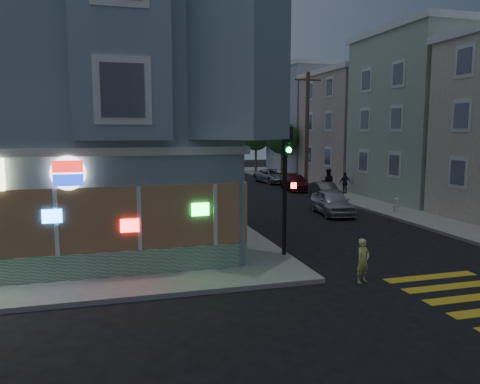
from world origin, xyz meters
name	(u,v)px	position (x,y,z in m)	size (l,w,h in m)	color
ground	(251,319)	(0.00, 0.00, 0.00)	(120.00, 120.00, 0.00)	black
sidewalk_ne	(430,184)	(23.00, 23.00, 0.07)	(24.00, 42.00, 0.15)	gray
corner_building	(39,102)	(-6.00, 10.98, 5.82)	(14.60, 14.60, 11.40)	gray
row_house_b	(459,119)	(19.50, 16.00, 5.40)	(12.00, 8.60, 10.50)	#9AAA94
row_house_c	(383,130)	(19.50, 25.00, 4.65)	(12.00, 8.60, 9.00)	#B9A58F
row_house_d	(335,123)	(19.50, 34.00, 5.40)	(12.00, 8.60, 10.50)	#AAA5B6
utility_pole	(307,128)	(12.00, 24.00, 4.80)	(2.20, 0.30, 9.00)	#4C3826
street_tree_near	(282,138)	(12.20, 30.00, 3.94)	(3.00, 3.00, 5.30)	#4C3826
street_tree_far	(256,137)	(12.20, 38.00, 3.94)	(3.00, 3.00, 5.30)	#4C3826
running_child	(363,261)	(4.15, 1.80, 0.68)	(0.50, 0.33, 1.36)	#DFDF72
pedestrian_a	(328,182)	(11.30, 18.72, 1.07)	(0.90, 0.70, 1.85)	black
pedestrian_b	(345,183)	(13.00, 19.42, 0.91)	(0.89, 0.37, 1.52)	#25232B
parked_car_a	(332,202)	(8.60, 12.68, 0.68)	(1.61, 4.01, 1.37)	#B7BABF
parked_car_b	(325,191)	(10.70, 17.88, 0.58)	(1.23, 3.54, 1.16)	#393A3E
parked_car_c	(295,183)	(10.70, 23.08, 0.60)	(1.68, 4.13, 1.20)	#57141C
parked_car_d	(273,176)	(10.70, 28.28, 0.62)	(2.04, 4.43, 1.23)	#95989F
traffic_signal	(287,169)	(2.82, 4.88, 3.28)	(0.53, 0.52, 4.63)	black
fire_hydrant	(396,205)	(11.93, 11.60, 0.58)	(0.47, 0.27, 0.81)	silver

